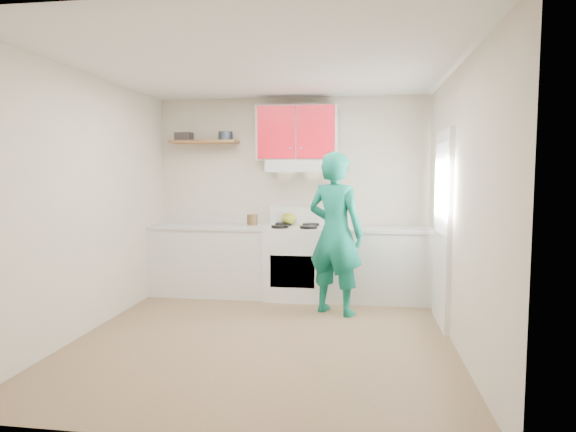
% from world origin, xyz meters
% --- Properties ---
extents(floor, '(3.80, 3.80, 0.00)m').
position_xyz_m(floor, '(0.00, 0.00, 0.00)').
color(floor, brown).
rests_on(floor, ground).
extents(ceiling, '(3.60, 3.80, 0.04)m').
position_xyz_m(ceiling, '(0.00, 0.00, 2.60)').
color(ceiling, white).
rests_on(ceiling, floor).
extents(back_wall, '(3.60, 0.04, 2.60)m').
position_xyz_m(back_wall, '(0.00, 1.90, 1.30)').
color(back_wall, beige).
rests_on(back_wall, floor).
extents(front_wall, '(3.60, 0.04, 2.60)m').
position_xyz_m(front_wall, '(0.00, -1.90, 1.30)').
color(front_wall, beige).
rests_on(front_wall, floor).
extents(left_wall, '(0.04, 3.80, 2.60)m').
position_xyz_m(left_wall, '(-1.80, 0.00, 1.30)').
color(left_wall, beige).
rests_on(left_wall, floor).
extents(right_wall, '(0.04, 3.80, 2.60)m').
position_xyz_m(right_wall, '(1.80, 0.00, 1.30)').
color(right_wall, beige).
rests_on(right_wall, floor).
extents(door, '(0.05, 0.85, 2.05)m').
position_xyz_m(door, '(1.78, 0.70, 1.02)').
color(door, white).
rests_on(door, floor).
extents(door_glass, '(0.01, 0.55, 0.95)m').
position_xyz_m(door_glass, '(1.75, 0.70, 1.45)').
color(door_glass, white).
rests_on(door_glass, door).
extents(counter_left, '(1.52, 0.60, 0.90)m').
position_xyz_m(counter_left, '(-1.04, 1.60, 0.45)').
color(counter_left, silver).
rests_on(counter_left, floor).
extents(counter_right, '(1.32, 0.60, 0.90)m').
position_xyz_m(counter_right, '(1.14, 1.60, 0.45)').
color(counter_right, silver).
rests_on(counter_right, floor).
extents(stove, '(0.76, 0.65, 0.92)m').
position_xyz_m(stove, '(0.10, 1.57, 0.46)').
color(stove, white).
rests_on(stove, floor).
extents(range_hood, '(0.76, 0.44, 0.15)m').
position_xyz_m(range_hood, '(0.10, 1.68, 1.70)').
color(range_hood, silver).
rests_on(range_hood, back_wall).
extents(upper_cabinets, '(1.02, 0.33, 0.70)m').
position_xyz_m(upper_cabinets, '(0.10, 1.73, 2.12)').
color(upper_cabinets, red).
rests_on(upper_cabinets, back_wall).
extents(shelf, '(0.90, 0.30, 0.04)m').
position_xyz_m(shelf, '(-1.15, 1.75, 2.02)').
color(shelf, brown).
rests_on(shelf, back_wall).
extents(books, '(0.23, 0.18, 0.11)m').
position_xyz_m(books, '(-1.44, 1.77, 2.09)').
color(books, '#3F383A').
rests_on(books, shelf).
extents(tin, '(0.24, 0.24, 0.12)m').
position_xyz_m(tin, '(-0.86, 1.76, 2.10)').
color(tin, '#333D4C').
rests_on(tin, shelf).
extents(kettle, '(0.20, 0.20, 0.17)m').
position_xyz_m(kettle, '(-0.01, 1.76, 1.01)').
color(kettle, olive).
rests_on(kettle, stove).
extents(crock, '(0.16, 0.16, 0.16)m').
position_xyz_m(crock, '(-0.49, 1.68, 0.98)').
color(crock, brown).
rests_on(crock, counter_left).
extents(cutting_board, '(0.33, 0.27, 0.02)m').
position_xyz_m(cutting_board, '(1.04, 1.63, 0.91)').
color(cutting_board, olive).
rests_on(cutting_board, counter_right).
extents(silicone_mat, '(0.30, 0.27, 0.01)m').
position_xyz_m(silicone_mat, '(1.45, 1.59, 0.90)').
color(silicone_mat, red).
rests_on(silicone_mat, counter_right).
extents(person, '(0.80, 0.69, 1.85)m').
position_xyz_m(person, '(0.64, 0.93, 0.92)').
color(person, '#0B6954').
rests_on(person, floor).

